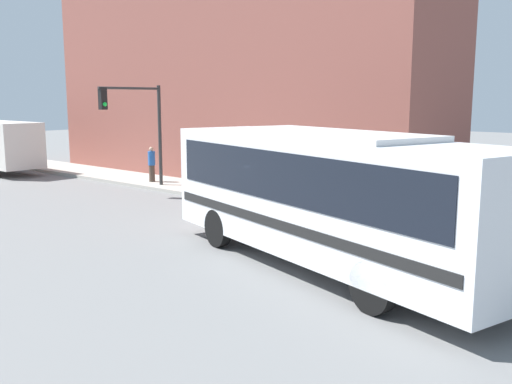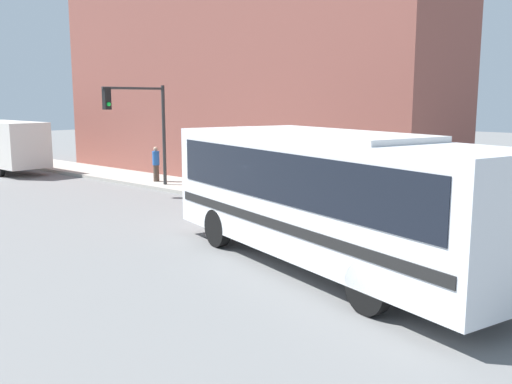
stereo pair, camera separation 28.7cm
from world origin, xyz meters
name	(u,v)px [view 2 (the right image)]	position (x,y,z in m)	size (l,w,h in m)	color
ground_plane	(309,261)	(0.00, 0.00, 0.00)	(120.00, 120.00, 0.00)	slate
sidewalk	(88,171)	(5.94, 20.00, 0.08)	(2.87, 70.00, 0.16)	#A8A399
building_facade	(240,78)	(10.37, 12.32, 5.21)	(6.00, 22.64, 10.43)	brown
city_bus	(320,190)	(-0.39, -0.59, 1.97)	(5.17, 10.69, 3.40)	silver
delivery_truck	(0,144)	(2.75, 23.85, 1.58)	(2.27, 8.04, 2.88)	silver
fire_hydrant	(273,192)	(5.10, 5.55, 0.56)	(0.23, 0.31, 0.79)	red
traffic_light_pole	(142,117)	(4.04, 12.31, 3.34)	(3.28, 0.35, 4.58)	#2D2D2D
parking_meter	(200,171)	(5.10, 9.75, 1.04)	(0.14, 0.14, 1.30)	#2D2D2D
pedestrian_near_corner	(156,164)	(5.60, 13.41, 1.02)	(0.34, 0.34, 1.69)	#47382D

